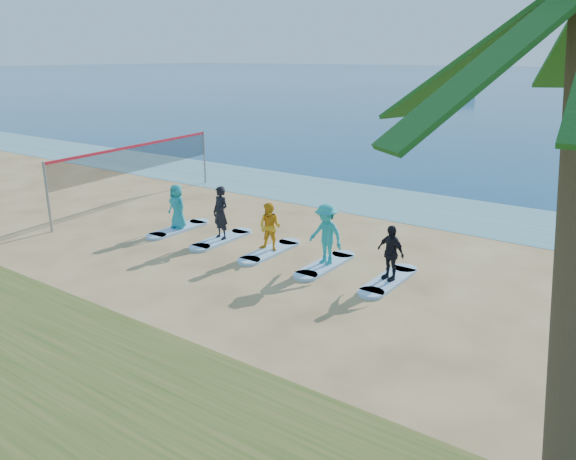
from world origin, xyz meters
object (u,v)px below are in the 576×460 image
Objects in this scene: boat_offshore_a at (467,96)px; volleyball_net at (137,158)px; surfboard_1 at (222,239)px; surfboard_3 at (325,265)px; surfboard_2 at (270,251)px; student_3 at (326,234)px; student_2 at (270,227)px; student_1 at (221,213)px; surfboard_0 at (179,229)px; student_0 at (177,206)px; student_4 at (390,253)px; surfboard_4 at (389,280)px.

volleyball_net is at bearing -101.21° from boat_offshore_a.
surfboard_1 is 1.00× the size of surfboard_3.
student_3 is (2.05, 0.00, 0.95)m from surfboard_2.
surfboard_1 is 1.44× the size of student_2.
student_2 reaches higher than surfboard_3.
student_1 is at bearing 180.00° from surfboard_3.
boat_offshore_a is 74.53m from student_1.
boat_offshore_a is at bearing 98.14° from volleyball_net.
student_0 reaches higher than surfboard_0.
boat_offshore_a is 74.11m from student_0.
student_4 is (12.25, -1.73, -1.05)m from volleyball_net.
surfboard_4 is 0.81m from student_4.
surfboard_4 is (22.40, -72.73, 0.04)m from boat_offshore_a.
student_0 reaches higher than surfboard_4.
student_3 is at bearing 6.40° from student_0.
surfboard_3 is 1.22× the size of student_3.
student_4 is (2.05, 0.00, -0.14)m from student_3.
surfboard_2 is 4.18m from student_4.
surfboard_0 is at bearing -170.72° from student_3.
surfboard_3 is (4.10, 0.00, 0.00)m from surfboard_1.
student_4 reaches higher than boat_offshore_a.
boat_offshore_a is at bearing 93.49° from student_2.
student_2 is (8.14, -1.73, -1.05)m from volleyball_net.
student_2 is 2.06m from student_3.
volleyball_net reaches higher than student_1.
student_0 is at bearing 180.00° from surfboard_1.
student_1 is at bearing 180.00° from surfboard_4.
student_3 is at bearing -163.30° from student_4.
student_4 is at bearing 0.00° from surfboard_0.
surfboard_3 is at bearing 180.00° from surfboard_4.
volleyball_net is 5.08× the size of student_1.
surfboard_0 is 2.05m from surfboard_1.
volleyball_net reaches higher than surfboard_4.
student_3 is 2.06m from student_4.
boat_offshore_a is at bearing 107.12° from surfboard_4.
surfboard_3 is at bearing 9.49° from student_1.
volleyball_net is 5.74× the size of student_0.
student_4 is (2.05, 0.00, 0.81)m from surfboard_3.
student_4 reaches higher than surfboard_3.
surfboard_3 is (6.16, 0.00, -0.83)m from student_0.
student_0 reaches higher than student_2.
volleyball_net is at bearing 179.67° from student_3.
surfboard_1 is at bearing -163.30° from student_4.
boat_offshore_a is 76.11m from student_4.
surfboard_3 is (20.35, -72.73, 0.04)m from boat_offshore_a.
surfboard_2 is at bearing -95.23° from boat_offshore_a.
student_2 is 2.21m from surfboard_3.
surfboard_3 is at bearing -10.63° from student_2.
surfboard_3 is 1.43× the size of student_4.
student_1 is at bearing 169.37° from student_2.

